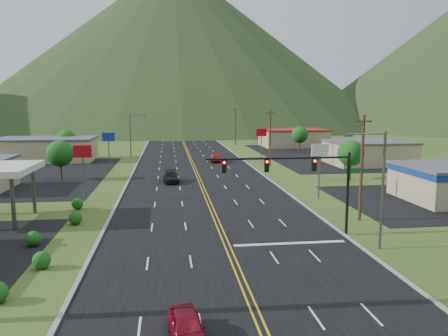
{
  "coord_description": "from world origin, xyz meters",
  "views": [
    {
      "loc": [
        -4.42,
        -20.37,
        10.97
      ],
      "look_at": [
        1.2,
        23.32,
        4.5
      ],
      "focal_mm": 35.0,
      "sensor_mm": 36.0,
      "label": 1
    }
  ],
  "objects": [
    {
      "name": "tree_west_a",
      "position": [
        -20.0,
        45.0,
        3.89
      ],
      "size": [
        3.84,
        3.84,
        5.82
      ],
      "color": "#382314",
      "rests_on": "ground"
    },
    {
      "name": "pole_sign_west_a",
      "position": [
        -14.0,
        30.0,
        5.05
      ],
      "size": [
        2.0,
        0.18,
        6.4
      ],
      "color": "#59595E",
      "rests_on": "ground"
    },
    {
      "name": "traffic_signal",
      "position": [
        6.48,
        14.0,
        5.33
      ],
      "size": [
        13.1,
        0.43,
        7.0
      ],
      "color": "black",
      "rests_on": "ground"
    },
    {
      "name": "curb_east",
      "position": [
        10.15,
        0.0,
        0.0
      ],
      "size": [
        0.3,
        460.0,
        0.14
      ],
      "primitive_type": "cube",
      "color": "gray",
      "rests_on": "ground"
    },
    {
      "name": "car_red_far",
      "position": [
        4.59,
        61.69,
        0.8
      ],
      "size": [
        2.38,
        5.06,
        1.6
      ],
      "primitive_type": "imported",
      "rotation": [
        0.0,
        0.0,
        3.0
      ],
      "color": "maroon",
      "rests_on": "ground"
    },
    {
      "name": "streetlight_west",
      "position": [
        -11.68,
        70.0,
        5.18
      ],
      "size": [
        3.28,
        0.25,
        9.0
      ],
      "color": "#59595E",
      "rests_on": "ground"
    },
    {
      "name": "utility_pole_a",
      "position": [
        13.5,
        18.0,
        5.13
      ],
      "size": [
        1.6,
        0.28,
        10.0
      ],
      "color": "#382314",
      "rests_on": "ground"
    },
    {
      "name": "building_east_mid",
      "position": [
        32.0,
        55.0,
        2.16
      ],
      "size": [
        14.4,
        11.4,
        4.3
      ],
      "color": "beige",
      "rests_on": "ground"
    },
    {
      "name": "curb_west",
      "position": [
        -10.15,
        0.0,
        0.0
      ],
      "size": [
        0.3,
        460.0,
        0.14
      ],
      "primitive_type": "cube",
      "color": "gray",
      "rests_on": "ground"
    },
    {
      "name": "road",
      "position": [
        0.0,
        0.0,
        0.0
      ],
      "size": [
        20.0,
        460.0,
        0.04
      ],
      "primitive_type": "cube",
      "color": "black",
      "rests_on": "ground"
    },
    {
      "name": "tree_east_b",
      "position": [
        26.0,
        78.0,
        3.89
      ],
      "size": [
        3.84,
        3.84,
        5.82
      ],
      "color": "#382314",
      "rests_on": "ground"
    },
    {
      "name": "building_east_far",
      "position": [
        28.0,
        90.0,
        2.26
      ],
      "size": [
        16.4,
        12.4,
        4.5
      ],
      "color": "beige",
      "rests_on": "ground"
    },
    {
      "name": "utility_pole_c",
      "position": [
        13.5,
        95.0,
        5.13
      ],
      "size": [
        1.6,
        0.28,
        10.0
      ],
      "color": "#382314",
      "rests_on": "ground"
    },
    {
      "name": "streetlight_east",
      "position": [
        11.18,
        10.0,
        5.18
      ],
      "size": [
        3.28,
        0.25,
        9.0
      ],
      "color": "#59595E",
      "rests_on": "ground"
    },
    {
      "name": "ground",
      "position": [
        0.0,
        0.0,
        0.0
      ],
      "size": [
        500.0,
        500.0,
        0.0
      ],
      "primitive_type": "plane",
      "color": "#354719",
      "rests_on": "ground"
    },
    {
      "name": "tree_west_b",
      "position": [
        -25.0,
        72.0,
        3.89
      ],
      "size": [
        3.84,
        3.84,
        5.82
      ],
      "color": "#382314",
      "rests_on": "ground"
    },
    {
      "name": "utility_pole_d",
      "position": [
        13.5,
        135.0,
        5.13
      ],
      "size": [
        1.6,
        0.28,
        10.0
      ],
      "color": "#382314",
      "rests_on": "ground"
    },
    {
      "name": "mountain_n",
      "position": [
        0.0,
        220.0,
        42.5
      ],
      "size": [
        220.0,
        220.0,
        85.0
      ],
      "primitive_type": "cone",
      "color": "#1F3317",
      "rests_on": "ground"
    },
    {
      "name": "pole_sign_east_b",
      "position": [
        13.0,
        60.0,
        5.05
      ],
      "size": [
        2.0,
        0.18,
        6.4
      ],
      "color": "#59595E",
      "rests_on": "ground"
    },
    {
      "name": "tree_east_a",
      "position": [
        22.0,
        40.0,
        3.89
      ],
      "size": [
        3.84,
        3.84,
        5.82
      ],
      "color": "#382314",
      "rests_on": "ground"
    },
    {
      "name": "pole_sign_west_b",
      "position": [
        -14.0,
        52.0,
        5.05
      ],
      "size": [
        2.0,
        0.18,
        6.4
      ],
      "color": "#59595E",
      "rests_on": "ground"
    },
    {
      "name": "utility_pole_b",
      "position": [
        13.5,
        55.0,
        5.13
      ],
      "size": [
        1.6,
        0.28,
        10.0
      ],
      "color": "#382314",
      "rests_on": "ground"
    },
    {
      "name": "car_dark_mid",
      "position": [
        -4.08,
        40.73,
        0.75
      ],
      "size": [
        2.32,
        5.26,
        1.5
      ],
      "primitive_type": "imported",
      "rotation": [
        0.0,
        0.0,
        0.04
      ],
      "color": "black",
      "rests_on": "ground"
    },
    {
      "name": "car_red_near",
      "position": [
        -3.72,
        -1.41,
        0.67
      ],
      "size": [
        1.99,
        4.09,
        1.34
      ],
      "primitive_type": "imported",
      "rotation": [
        0.0,
        0.0,
        0.1
      ],
      "color": "maroon",
      "rests_on": "ground"
    },
    {
      "name": "building_west_far",
      "position": [
        -28.0,
        68.0,
        2.26
      ],
      "size": [
        18.4,
        11.4,
        4.5
      ],
      "color": "beige",
      "rests_on": "ground"
    },
    {
      "name": "pole_sign_east_a",
      "position": [
        13.0,
        28.0,
        5.05
      ],
      "size": [
        2.0,
        0.18,
        6.4
      ],
      "color": "#59595E",
      "rests_on": "ground"
    }
  ]
}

